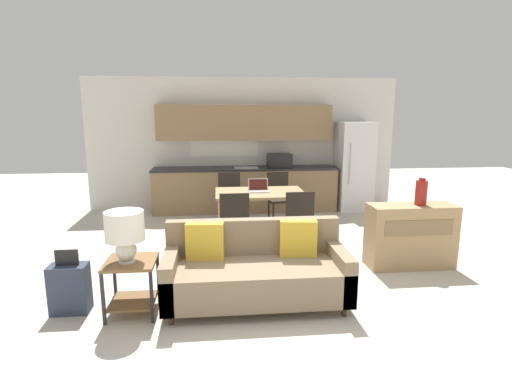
{
  "coord_description": "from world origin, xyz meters",
  "views": [
    {
      "loc": [
        -0.57,
        -3.73,
        2.0
      ],
      "look_at": [
        -0.05,
        1.5,
        0.95
      ],
      "focal_mm": 28.0,
      "sensor_mm": 36.0,
      "label": 1
    }
  ],
  "objects": [
    {
      "name": "ground_plane",
      "position": [
        0.0,
        0.0,
        0.0
      ],
      "size": [
        20.0,
        20.0,
        0.0
      ],
      "primitive_type": "plane",
      "color": "beige"
    },
    {
      "name": "wall_back",
      "position": [
        -0.01,
        4.63,
        1.35
      ],
      "size": [
        6.4,
        0.07,
        2.7
      ],
      "color": "silver",
      "rests_on": "ground_plane"
    },
    {
      "name": "kitchen_counter",
      "position": [
        0.01,
        4.33,
        0.84
      ],
      "size": [
        3.73,
        0.65,
        2.15
      ],
      "color": "#8E704C",
      "rests_on": "ground_plane"
    },
    {
      "name": "refrigerator",
      "position": [
        2.25,
        4.23,
        0.91
      ],
      "size": [
        0.68,
        0.72,
        1.81
      ],
      "color": "white",
      "rests_on": "ground_plane"
    },
    {
      "name": "dining_table",
      "position": [
        0.1,
        2.47,
        0.69
      ],
      "size": [
        1.41,
        0.91,
        0.76
      ],
      "color": "tan",
      "rests_on": "ground_plane"
    },
    {
      "name": "couch",
      "position": [
        -0.18,
        0.25,
        0.35
      ],
      "size": [
        1.9,
        0.8,
        0.85
      ],
      "color": "#3D2D1E",
      "rests_on": "ground_plane"
    },
    {
      "name": "side_table",
      "position": [
        -1.44,
        0.13,
        0.37
      ],
      "size": [
        0.49,
        0.49,
        0.55
      ],
      "color": "brown",
      "rests_on": "ground_plane"
    },
    {
      "name": "table_lamp",
      "position": [
        -1.47,
        0.1,
        0.88
      ],
      "size": [
        0.38,
        0.38,
        0.51
      ],
      "color": "silver",
      "rests_on": "side_table"
    },
    {
      "name": "credenza",
      "position": [
        1.93,
        1.05,
        0.42
      ],
      "size": [
        1.11,
        0.42,
        0.83
      ],
      "color": "tan",
      "rests_on": "ground_plane"
    },
    {
      "name": "vase",
      "position": [
        2.03,
        1.04,
        0.99
      ],
      "size": [
        0.15,
        0.15,
        0.35
      ],
      "color": "maroon",
      "rests_on": "credenza"
    },
    {
      "name": "dining_chair_near_left",
      "position": [
        -0.35,
        1.64,
        0.52
      ],
      "size": [
        0.42,
        0.42,
        0.93
      ],
      "rotation": [
        0.0,
        0.0,
        3.15
      ],
      "color": "black",
      "rests_on": "ground_plane"
    },
    {
      "name": "dining_chair_far_right",
      "position": [
        0.54,
        3.28,
        0.52
      ],
      "size": [
        0.46,
        0.46,
        0.93
      ],
      "rotation": [
        0.0,
        0.0,
        0.11
      ],
      "color": "black",
      "rests_on": "ground_plane"
    },
    {
      "name": "dining_chair_far_left",
      "position": [
        -0.35,
        3.32,
        0.52
      ],
      "size": [
        0.44,
        0.44,
        0.93
      ],
      "rotation": [
        0.0,
        0.0,
        0.04
      ],
      "color": "black",
      "rests_on": "ground_plane"
    },
    {
      "name": "dining_chair_near_right",
      "position": [
        0.55,
        1.64,
        0.52
      ],
      "size": [
        0.43,
        0.43,
        0.93
      ],
      "rotation": [
        0.0,
        0.0,
        3.16
      ],
      "color": "black",
      "rests_on": "ground_plane"
    },
    {
      "name": "laptop",
      "position": [
        0.09,
        2.51,
        0.81
      ],
      "size": [
        0.32,
        0.26,
        0.2
      ],
      "rotation": [
        0.0,
        0.0,
        -0.01
      ],
      "color": "#B7BABC",
      "rests_on": "dining_table"
    },
    {
      "name": "suitcase",
      "position": [
        -2.08,
        0.2,
        0.26
      ],
      "size": [
        0.37,
        0.22,
        0.66
      ],
      "color": "#2D384C",
      "rests_on": "ground_plane"
    }
  ]
}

